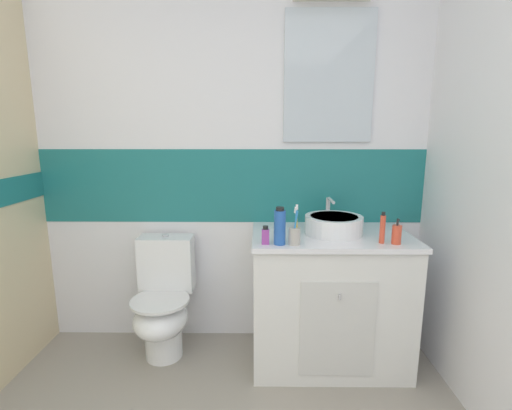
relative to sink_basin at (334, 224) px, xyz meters
name	(u,v)px	position (x,y,z in m)	size (l,w,h in m)	color
wall_back_tiled	(234,162)	(-0.63, 0.34, 0.35)	(3.20, 0.20, 2.50)	white
vanity_cabinet	(328,298)	(-0.01, 0.00, -0.48)	(0.97, 0.61, 0.85)	silver
sink_basin	(334,224)	(0.00, 0.00, 0.00)	(0.35, 0.40, 0.20)	white
toilet	(163,302)	(-1.09, 0.05, -0.54)	(0.37, 0.50, 0.79)	white
toothbrush_cup	(295,234)	(-0.26, -0.23, 0.00)	(0.07, 0.07, 0.23)	#B2ADA3
soap_dispenser	(397,234)	(0.31, -0.21, 0.00)	(0.05, 0.05, 0.15)	#D84C33
perfume_flask_small	(265,235)	(-0.42, -0.22, -0.01)	(0.04, 0.03, 0.10)	#993F99
shampoo_bottle_tall	(280,227)	(-0.34, -0.22, 0.04)	(0.06, 0.06, 0.21)	#2659B2
toothpaste_tube_upright	(382,228)	(0.23, -0.20, 0.03)	(0.03, 0.03, 0.18)	#D84C33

